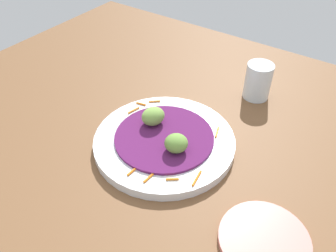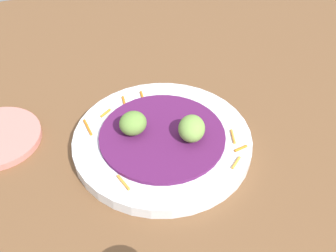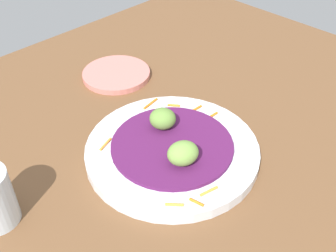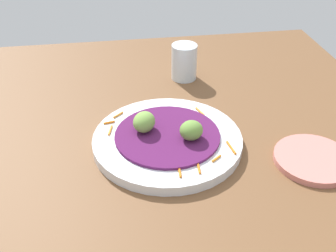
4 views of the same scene
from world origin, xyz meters
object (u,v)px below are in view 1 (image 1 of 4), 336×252
object	(u,v)px
guac_scoop_center	(176,143)
main_plate	(164,142)
water_glass	(258,81)
side_plate_small	(264,240)
guac_scoop_left	(153,116)

from	to	relation	value
guac_scoop_center	main_plate	bearing A→B (deg)	-25.23
guac_scoop_center	water_glass	size ratio (longest dim) A/B	0.52
side_plate_small	water_glass	world-z (taller)	water_glass
main_plate	guac_scoop_left	bearing A→B (deg)	-25.23
main_plate	side_plate_small	size ratio (longest dim) A/B	2.00
main_plate	guac_scoop_left	xyz separation A→B (cm)	(4.04, -1.90, 3.33)
main_plate	side_plate_small	distance (cm)	26.24
guac_scoop_left	guac_scoop_center	world-z (taller)	guac_scoop_left
guac_scoop_left	water_glass	xyz separation A→B (cm)	(-11.96, -23.97, -0.06)
guac_scoop_center	side_plate_small	world-z (taller)	guac_scoop_center
guac_scoop_left	water_glass	world-z (taller)	water_glass
guac_scoop_center	side_plate_small	bearing A→B (deg)	161.37
guac_scoop_center	water_glass	bearing A→B (deg)	-97.95
side_plate_small	water_glass	xyz separation A→B (cm)	(16.78, -34.74, 3.65)
guac_scoop_center	side_plate_small	xyz separation A→B (cm)	(-20.66, 6.96, -3.60)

